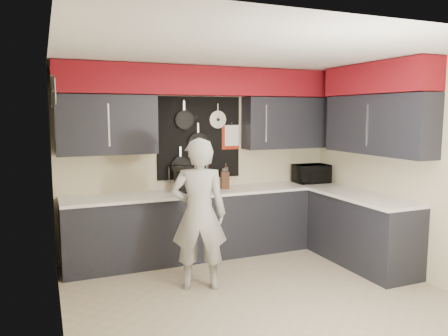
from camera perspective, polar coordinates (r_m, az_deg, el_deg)
name	(u,v)px	position (r m, az deg, el deg)	size (l,w,h in m)	color
ground	(257,294)	(4.99, 4.31, -16.11)	(4.00, 4.00, 0.00)	tan
back_wall_assembly	(206,110)	(6.06, -2.34, 7.54)	(4.00, 0.36, 2.60)	beige
right_wall_assembly	(381,115)	(5.86, 19.76, 6.48)	(0.36, 3.50, 2.60)	beige
left_wall_assembly	(57,186)	(4.15, -21.02, -2.15)	(0.05, 3.50, 2.60)	beige
base_cabinets	(252,225)	(6.01, 3.65, -7.42)	(3.95, 2.20, 0.92)	black
microwave	(311,174)	(6.74, 11.34, -0.73)	(0.51, 0.34, 0.28)	black
knife_block	(225,180)	(6.10, 0.12, -1.60)	(0.11, 0.11, 0.24)	#371C11
utensil_crock	(207,184)	(6.00, -2.21, -2.07)	(0.13, 0.13, 0.17)	white
coffee_maker	(182,178)	(5.85, -5.48, -1.37)	(0.26, 0.29, 0.36)	black
person	(199,214)	(4.89, -3.30, -6.05)	(0.62, 0.41, 1.71)	#A0A09E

